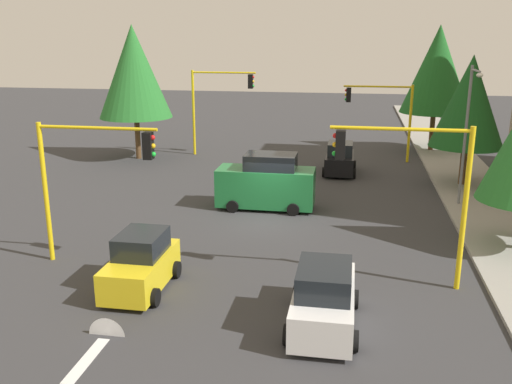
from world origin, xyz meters
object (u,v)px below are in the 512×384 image
tree_roadside_mid (469,102)px  delivery_van_green (267,183)px  traffic_signal_near_left (411,174)px  traffic_signal_far_left (382,107)px  car_white (324,298)px  tree_roadside_far (437,69)px  street_lamp_curbside (468,122)px  traffic_signal_far_right (217,96)px  traffic_signal_near_right (90,166)px  tree_opposite_side (134,72)px  car_black (340,159)px  car_yellow (141,264)px

tree_roadside_mid → delivery_van_green: 12.48m
traffic_signal_near_left → tree_roadside_mid: (-14.00, 4.31, 0.87)m
traffic_signal_far_left → car_white: bearing=-6.1°
tree_roadside_far → street_lamp_curbside: bearing=-1.2°
traffic_signal_far_right → car_white: (23.36, 8.88, -3.33)m
traffic_signal_near_right → street_lamp_curbside: (-9.61, 14.84, 0.55)m
tree_opposite_side → car_white: 26.11m
traffic_signal_far_right → tree_opposite_side: 5.89m
car_black → tree_roadside_far: bearing=141.2°
traffic_signal_far_left → tree_roadside_far: tree_roadside_far is taller
traffic_signal_near_right → tree_roadside_mid: tree_roadside_mid is taller
tree_roadside_far → car_black: 11.51m
traffic_signal_near_right → delivery_van_green: traffic_signal_near_right is taller
street_lamp_curbside → tree_opposite_side: (-8.39, -20.20, 1.62)m
delivery_van_green → car_white: 11.88m
traffic_signal_far_right → tree_roadside_mid: bearing=69.1°
car_black → car_yellow: 18.84m
car_white → car_black: same height
tree_roadside_far → tree_opposite_side: bearing=-73.7°
street_lamp_curbside → car_yellow: street_lamp_curbside is taller
traffic_signal_far_right → tree_roadside_mid: tree_roadside_mid is taller
traffic_signal_near_left → traffic_signal_far_left: size_ratio=1.08×
traffic_signal_near_right → traffic_signal_far_right: bearing=-179.7°
tree_roadside_mid → car_black: 8.23m
traffic_signal_near_right → tree_roadside_far: 28.46m
tree_roadside_mid → delivery_van_green: tree_roadside_mid is taller
traffic_signal_far_left → car_yellow: bearing=-21.8°
traffic_signal_near_right → tree_roadside_mid: 21.02m
car_yellow → tree_opposite_side: bearing=-158.4°
car_white → car_black: size_ratio=1.13×
traffic_signal_far_left → street_lamp_curbside: size_ratio=0.74×
tree_roadside_far → traffic_signal_near_left: bearing=-9.0°
car_black → tree_opposite_side: bearing=-98.3°
car_black → car_yellow: bearing=-19.1°
traffic_signal_far_left → tree_roadside_far: (-4.00, 3.88, 2.28)m
tree_opposite_side → car_black: tree_opposite_side is taller
tree_roadside_far → delivery_van_green: size_ratio=1.89×
tree_roadside_mid → car_black: tree_roadside_mid is taller
traffic_signal_far_right → car_yellow: traffic_signal_far_right is taller
tree_roadside_mid → car_white: bearing=-21.6°
tree_roadside_mid → tree_roadside_far: bearing=-177.1°
tree_roadside_far → tree_opposite_side: 21.36m
car_white → delivery_van_green: bearing=-162.9°
traffic_signal_far_left → tree_opposite_side: bearing=-83.1°
traffic_signal_far_right → tree_roadside_far: 15.86m
tree_roadside_mid → tree_opposite_side: (-4.00, -21.00, 1.13)m
traffic_signal_far_right → tree_opposite_side: size_ratio=0.66×
traffic_signal_near_right → car_yellow: (1.86, 2.52, -2.90)m
tree_roadside_mid → car_black: size_ratio=2.02×
traffic_signal_far_right → car_yellow: size_ratio=1.66×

